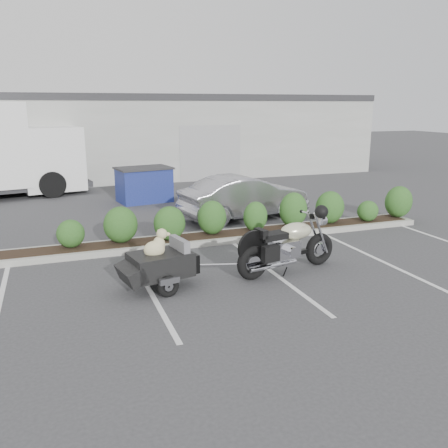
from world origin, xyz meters
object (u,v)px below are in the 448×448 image
object	(u,v)px
pet_trailer	(160,263)
dumpster	(144,184)
motorcycle	(288,246)
sedan	(244,197)

from	to	relation	value
pet_trailer	dumpster	size ratio (longest dim) A/B	0.97
motorcycle	dumpster	world-z (taller)	motorcycle
sedan	dumpster	bearing A→B (deg)	23.04
motorcycle	dumpster	size ratio (longest dim) A/B	1.19
pet_trailer	dumpster	world-z (taller)	dumpster
motorcycle	dumpster	distance (m)	8.82
sedan	motorcycle	bearing A→B (deg)	157.58
motorcycle	pet_trailer	size ratio (longest dim) A/B	1.23
motorcycle	pet_trailer	world-z (taller)	motorcycle
motorcycle	sedan	bearing A→B (deg)	66.90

